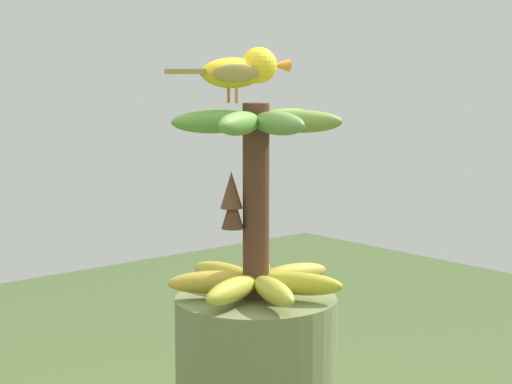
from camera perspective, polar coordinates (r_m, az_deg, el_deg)
banana_bunch at (r=1.44m, az=-0.07°, el=-0.62°), size 0.29×0.29×0.32m
perched_bird at (r=1.44m, az=-0.86°, el=7.82°), size 0.08×0.21×0.09m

